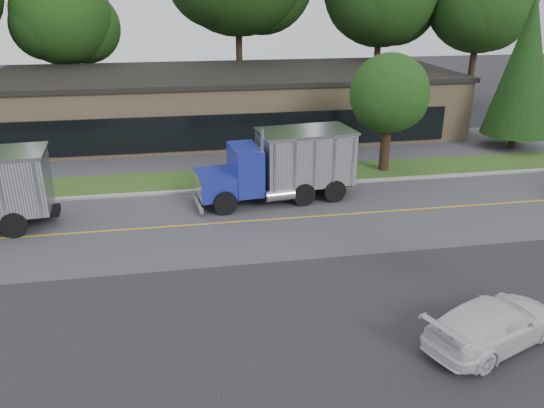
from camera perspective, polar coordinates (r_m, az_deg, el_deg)
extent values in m
plane|color=#35353A|center=(15.73, -3.22, -15.31)|extent=(140.00, 140.00, 0.00)
cube|color=#5C5C62|center=(23.52, -5.89, -2.11)|extent=(60.00, 8.00, 0.02)
cube|color=gold|center=(23.52, -5.89, -2.11)|extent=(60.00, 0.12, 0.01)
cube|color=#9E9E99|center=(27.41, -6.58, 1.39)|extent=(60.00, 0.30, 0.12)
cube|color=#3A6020|center=(29.10, -6.81, 2.61)|extent=(60.00, 3.40, 0.03)
cube|color=#5C5C62|center=(33.86, -7.35, 5.33)|extent=(60.00, 7.00, 0.02)
cube|color=tan|center=(39.34, -5.02, 10.73)|extent=(32.00, 12.00, 4.00)
cylinder|color=#382619|center=(47.86, -20.72, 11.54)|extent=(0.56, 0.56, 4.22)
sphere|color=#17360E|center=(47.31, -21.68, 18.35)|extent=(7.72, 7.72, 7.72)
sphere|color=#17360E|center=(48.07, -19.54, 17.49)|extent=(5.79, 5.79, 5.79)
sphere|color=black|center=(46.87, -23.22, 17.23)|extent=(5.31, 5.31, 5.31)
cylinder|color=#382619|center=(47.21, -3.51, 14.07)|extent=(0.56, 0.56, 6.38)
cylinder|color=#382619|center=(49.15, 11.09, 13.42)|extent=(0.56, 0.56, 5.36)
sphere|color=#17360E|center=(50.50, 13.18, 20.39)|extent=(7.35, 7.35, 7.35)
cylinder|color=#382619|center=(50.81, 20.55, 12.48)|extent=(0.56, 0.56, 4.91)
sphere|color=#17360E|center=(52.17, 22.45, 18.60)|extent=(6.73, 6.73, 6.73)
sphere|color=black|center=(48.91, 20.49, 19.08)|extent=(6.17, 6.17, 6.17)
cylinder|color=#382619|center=(38.27, 24.42, 6.25)|extent=(0.44, 0.44, 1.00)
cone|color=black|center=(37.44, 25.57, 13.27)|extent=(4.21, 4.21, 8.62)
cylinder|color=#382619|center=(30.86, 12.03, 5.70)|extent=(0.56, 0.56, 2.36)
sphere|color=#17360E|center=(30.16, 12.51, 11.56)|extent=(4.32, 4.32, 4.32)
sphere|color=#17360E|center=(31.05, 13.47, 10.75)|extent=(3.24, 3.24, 3.24)
sphere|color=black|center=(29.61, 11.50, 10.66)|extent=(2.97, 2.97, 2.97)
cube|color=black|center=(26.00, 0.89, 1.73)|extent=(7.37, 1.91, 0.28)
cube|color=#1C289B|center=(25.06, -6.03, 2.17)|extent=(2.02, 2.50, 1.10)
cube|color=#1C289B|center=(25.16, -2.89, 3.79)|extent=(1.56, 2.54, 2.20)
cube|color=black|center=(24.92, -4.15, 4.54)|extent=(0.32, 2.09, 0.90)
cube|color=silver|center=(25.94, 3.58, 5.02)|extent=(4.64, 3.03, 2.50)
cube|color=silver|center=(25.60, 3.65, 7.81)|extent=(4.81, 3.20, 0.12)
cylinder|color=black|center=(26.34, -6.14, 1.88)|extent=(1.14, 0.49, 1.10)
cylinder|color=black|center=(24.23, -5.06, 0.12)|extent=(1.14, 0.49, 1.10)
cylinder|color=black|center=(27.52, 3.29, 2.85)|extent=(1.14, 0.49, 1.10)
cylinder|color=black|center=(25.50, 5.08, 1.24)|extent=(1.14, 0.49, 1.10)
imported|color=white|center=(16.82, 22.78, -11.71)|extent=(4.98, 3.43, 1.34)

